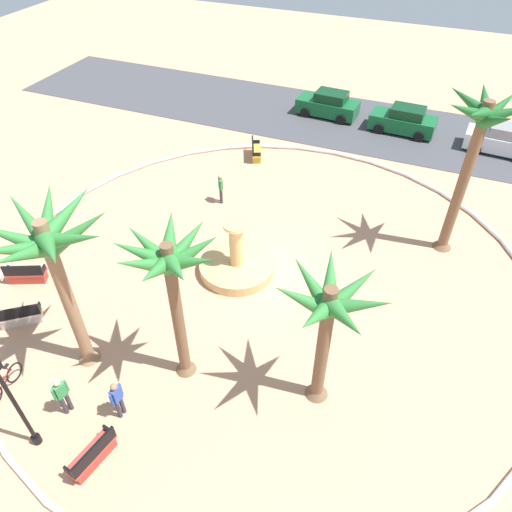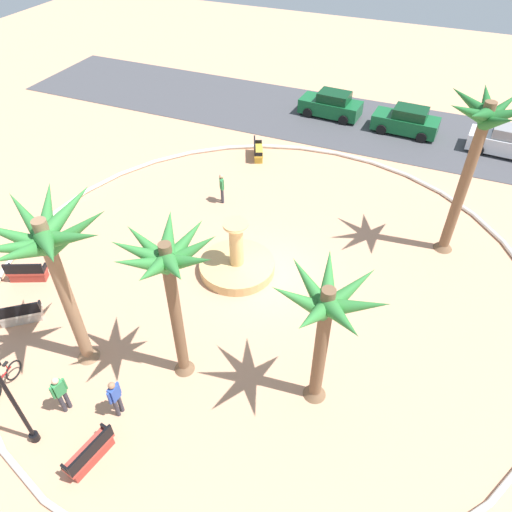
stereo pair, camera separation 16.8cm
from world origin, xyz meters
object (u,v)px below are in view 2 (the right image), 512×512
Objects in this scene: parked_car_second at (406,121)px; palm_tree_near_fountain at (326,313)px; palm_tree_mid_plaza at (478,140)px; parked_car_leftmost at (331,105)px; bench_east at (28,273)px; person_cyclist_photo at (115,397)px; palm_tree_by_curb at (49,249)px; palm_tree_far_side at (168,269)px; lamppost at (8,393)px; person_pedestrian_stroll at (222,187)px; bench_southeast at (90,454)px; parked_car_third at (506,141)px; fountain at (237,264)px; bicycle_red_frame at (4,382)px; bench_west at (21,315)px; bench_north at (258,152)px; person_cyclist_helmet at (60,392)px.

palm_tree_near_fountain is at bearing -88.48° from parked_car_second.
palm_tree_mid_plaza reaches higher than parked_car_leftmost.
bench_east is 8.14m from person_cyclist_photo.
palm_tree_by_curb reaches higher than palm_tree_far_side.
person_cyclist_photo is at bearing 43.53° from lamppost.
parked_car_second is (7.26, 11.37, -0.13)m from person_pedestrian_stroll.
bench_southeast is 0.38× the size of lamppost.
person_cyclist_photo is (1.89, 1.80, -1.62)m from lamppost.
parked_car_third is (9.78, 20.76, -4.00)m from palm_tree_far_side.
fountain is 16.41m from parked_car_second.
bench_southeast is 25.62m from parked_car_leftmost.
lamppost is at bearing -125.99° from palm_tree_far_side.
parked_car_second reaches higher than bicycle_red_frame.
bicycle_red_frame is (-1.72, -2.17, -4.70)m from palm_tree_by_curb.
palm_tree_by_curb is 23.09m from parked_car_leftmost.
palm_tree_near_fountain is 20.85m from parked_car_third.
palm_tree_by_curb is 3.72× the size of bicycle_red_frame.
parked_car_leftmost is at bearing 75.27° from bench_west.
fountain reaches higher than person_cyclist_photo.
person_pedestrian_stroll is (0.09, -4.89, 0.56)m from bench_north.
person_cyclist_helmet is at bearing 149.11° from bench_southeast.
palm_tree_near_fountain is at bearing 10.53° from palm_tree_far_side.
person_pedestrian_stroll is (-0.51, 12.65, -0.03)m from person_cyclist_helmet.
bench_north is at bearing 69.63° from bench_east.
bench_west is (-11.38, -1.31, -3.65)m from palm_tree_near_fountain.
parked_car_leftmost is (5.83, 22.16, 0.43)m from bench_west.
palm_tree_mid_plaza is 14.94m from parked_car_leftmost.
parked_car_third reaches higher than bench_southeast.
person_cyclist_helmet reaches higher than person_pedestrian_stroll.
bench_west is at bearing -173.42° from palm_tree_near_fountain.
person_pedestrian_stroll reaches higher than bench_north.
bench_west is 24.22m from parked_car_second.
fountain is at bearing -87.88° from parked_car_leftmost.
bench_east is at bearing 177.29° from palm_tree_near_fountain.
palm_tree_by_curb is at bearing 98.39° from lamppost.
parked_car_second is (7.43, 22.04, -4.31)m from palm_tree_by_curb.
bench_east is (-15.86, -8.93, -5.06)m from palm_tree_mid_plaza.
lamppost is 1.05× the size of parked_car_third.
palm_tree_by_curb reaches higher than parked_car_second.
parked_car_leftmost is at bearing 90.17° from bench_southeast.
parked_car_leftmost is (1.74, 24.53, -0.15)m from person_cyclist_helmet.
palm_tree_near_fountain is at bearing -107.73° from palm_tree_mid_plaza.
lamppost is 1.06× the size of parked_car_leftmost.
parked_car_leftmost is (1.95, 25.78, -1.75)m from lamppost.
bench_southeast is (-0.95, -3.93, -4.43)m from palm_tree_far_side.
parked_car_third is at bearing 58.54° from palm_tree_by_curb.
lamppost is at bearing -99.62° from person_cyclist_helmet.
lamppost is at bearing -117.16° from parked_car_third.
bench_southeast is at bearing -50.82° from palm_tree_by_curb.
bench_east is 21.51m from parked_car_leftmost.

